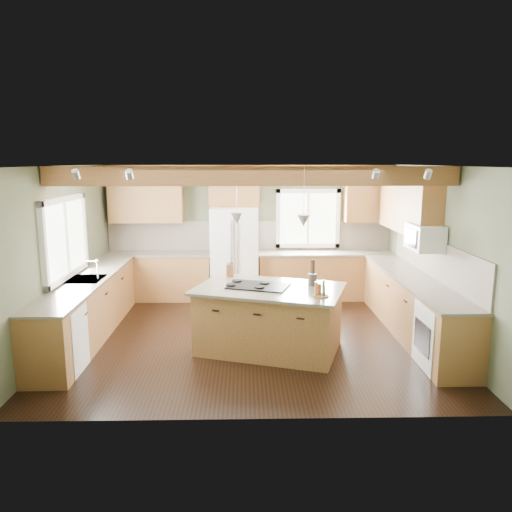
{
  "coord_description": "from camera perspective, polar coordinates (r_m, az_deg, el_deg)",
  "views": [
    {
      "loc": [
        -0.1,
        -7.33,
        2.67
      ],
      "look_at": [
        0.07,
        0.3,
        1.21
      ],
      "focal_mm": 35.0,
      "sensor_mm": 36.0,
      "label": 1
    }
  ],
  "objects": [
    {
      "name": "window_back",
      "position": [
        9.95,
        5.94,
        4.3
      ],
      "size": [
        1.1,
        0.04,
        1.0
      ],
      "primitive_type": "cube",
      "color": "white",
      "rests_on": "wall_back"
    },
    {
      "name": "upper_cab_back_left",
      "position": [
        9.86,
        -12.43,
        6.38
      ],
      "size": [
        1.4,
        0.35,
        0.9
      ],
      "primitive_type": "cube",
      "color": "brown",
      "rests_on": "wall_back"
    },
    {
      "name": "base_cab_left",
      "position": [
        8.07,
        -18.64,
        -5.8
      ],
      "size": [
        0.6,
        3.7,
        0.88
      ],
      "primitive_type": "cube",
      "color": "brown",
      "rests_on": "floor"
    },
    {
      "name": "ceiling",
      "position": [
        7.33,
        -0.53,
        10.27
      ],
      "size": [
        5.6,
        5.6,
        0.0
      ],
      "primitive_type": "plane",
      "rotation": [
        3.14,
        0.0,
        0.0
      ],
      "color": "silver",
      "rests_on": "wall_back"
    },
    {
      "name": "bottle_tray",
      "position": [
        6.6,
        7.36,
        -3.7
      ],
      "size": [
        0.24,
        0.24,
        0.21
      ],
      "primitive_type": null,
      "rotation": [
        0.0,
        0.0,
        -0.04
      ],
      "color": "brown",
      "rests_on": "island_top"
    },
    {
      "name": "cooktop",
      "position": [
        7.07,
        0.28,
        -3.44
      ],
      "size": [
        0.95,
        0.78,
        0.02
      ],
      "primitive_type": "cube",
      "rotation": [
        0.0,
        0.0,
        -0.32
      ],
      "color": "black",
      "rests_on": "island_top"
    },
    {
      "name": "window_left",
      "position": [
        7.93,
        -21.06,
        1.97
      ],
      "size": [
        0.04,
        1.6,
        1.05
      ],
      "primitive_type": "cube",
      "color": "white",
      "rests_on": "wall_left"
    },
    {
      "name": "island",
      "position": [
        7.16,
        1.5,
        -7.33
      ],
      "size": [
        2.17,
        1.7,
        0.88
      ],
      "primitive_type": "cube",
      "rotation": [
        0.0,
        0.0,
        -0.32
      ],
      "color": "brown",
      "rests_on": "floor"
    },
    {
      "name": "counter_right",
      "position": [
        8.02,
        17.66,
        -2.45
      ],
      "size": [
        0.64,
        3.74,
        0.04
      ],
      "primitive_type": "cube",
      "color": "#4C4437",
      "rests_on": "base_cab_right"
    },
    {
      "name": "ceiling_beam",
      "position": [
        6.8,
        -0.47,
        9.13
      ],
      "size": [
        5.55,
        0.26,
        0.26
      ],
      "primitive_type": "cube",
      "color": "brown",
      "rests_on": "ceiling"
    },
    {
      "name": "base_cab_back_right",
      "position": [
        9.91,
        7.96,
        -2.28
      ],
      "size": [
        2.62,
        0.6,
        0.88
      ],
      "primitive_type": "cube",
      "color": "brown",
      "rests_on": "floor"
    },
    {
      "name": "backsplash_back",
      "position": [
        9.92,
        -0.71,
        2.36
      ],
      "size": [
        5.58,
        0.03,
        0.58
      ],
      "primitive_type": "cube",
      "color": "brown",
      "rests_on": "wall_back"
    },
    {
      "name": "wall_left",
      "position": [
        7.93,
        -21.19,
        0.13
      ],
      "size": [
        0.0,
        5.0,
        5.0
      ],
      "primitive_type": "plane",
      "rotation": [
        1.57,
        0.0,
        1.57
      ],
      "color": "#454A34",
      "rests_on": "ground"
    },
    {
      "name": "upper_cab_right",
      "position": [
        8.7,
        17.04,
        5.6
      ],
      "size": [
        0.35,
        2.2,
        0.9
      ],
      "primitive_type": "cube",
      "color": "brown",
      "rests_on": "wall_right"
    },
    {
      "name": "wall_right",
      "position": [
        8.0,
        19.97,
        0.3
      ],
      "size": [
        0.0,
        5.0,
        5.0
      ],
      "primitive_type": "plane",
      "rotation": [
        1.57,
        0.0,
        -1.57
      ],
      "color": "#454A34",
      "rests_on": "ground"
    },
    {
      "name": "wall_back",
      "position": [
        9.92,
        -0.72,
        2.89
      ],
      "size": [
        5.6,
        0.0,
        5.6
      ],
      "primitive_type": "plane",
      "rotation": [
        1.57,
        0.0,
        0.0
      ],
      "color": "#454A34",
      "rests_on": "ground"
    },
    {
      "name": "backsplash_right",
      "position": [
        8.06,
        19.71,
        -0.27
      ],
      "size": [
        0.03,
        3.7,
        0.58
      ],
      "primitive_type": "cube",
      "color": "brown",
      "rests_on": "wall_right"
    },
    {
      "name": "counter_back_left",
      "position": [
        9.84,
        -11.18,
        0.25
      ],
      "size": [
        2.06,
        0.64,
        0.04
      ],
      "primitive_type": "cube",
      "color": "#4C4437",
      "rests_on": "base_cab_back_left"
    },
    {
      "name": "pendant_right",
      "position": [
        6.74,
        5.45,
        4.03
      ],
      "size": [
        0.18,
        0.18,
        0.16
      ],
      "primitive_type": "cone",
      "rotation": [
        3.14,
        0.0,
        0.0
      ],
      "color": "#B2B2B7",
      "rests_on": "ceiling"
    },
    {
      "name": "oven",
      "position": [
        6.98,
        20.81,
        -8.65
      ],
      "size": [
        0.6,
        0.72,
        0.84
      ],
      "primitive_type": "cube",
      "color": "white",
      "rests_on": "floor"
    },
    {
      "name": "microwave",
      "position": [
        7.84,
        18.72,
        2.03
      ],
      "size": [
        0.4,
        0.7,
        0.38
      ],
      "primitive_type": "cube",
      "color": "white",
      "rests_on": "wall_right"
    },
    {
      "name": "sink",
      "position": [
        7.96,
        -18.84,
        -2.59
      ],
      "size": [
        0.5,
        0.65,
        0.03
      ],
      "primitive_type": "cube",
      "color": "#262628",
      "rests_on": "counter_left"
    },
    {
      "name": "dishwasher",
      "position": [
        6.9,
        -21.75,
        -8.92
      ],
      "size": [
        0.6,
        0.6,
        0.84
      ],
      "primitive_type": "cube",
      "color": "white",
      "rests_on": "floor"
    },
    {
      "name": "upper_cab_back_corner",
      "position": [
        9.97,
        12.7,
        6.42
      ],
      "size": [
        0.9,
        0.35,
        0.9
      ],
      "primitive_type": "cube",
      "color": "brown",
      "rests_on": "wall_back"
    },
    {
      "name": "island_top",
      "position": [
        7.03,
        1.52,
        -3.77
      ],
      "size": [
        2.32,
        1.86,
        0.04
      ],
      "primitive_type": "cube",
      "rotation": [
        0.0,
        0.0,
        -0.32
      ],
      "color": "#4C4437",
      "rests_on": "island"
    },
    {
      "name": "utensil_crock",
      "position": [
        7.16,
        6.47,
        -2.7
      ],
      "size": [
        0.16,
        0.16,
        0.17
      ],
      "primitive_type": "cylinder",
      "rotation": [
        0.0,
        0.0,
        -0.32
      ],
      "color": "#3D3530",
      "rests_on": "island_top"
    },
    {
      "name": "faucet",
      "position": [
        7.87,
        -17.66,
        -1.57
      ],
      "size": [
        0.02,
        0.02,
        0.28
      ],
      "primitive_type": "cylinder",
      "color": "#B2B2B7",
      "rests_on": "sink"
    },
    {
      "name": "knife_block",
      "position": [
        7.66,
        -2.96,
        -1.71
      ],
      "size": [
        0.12,
        0.1,
        0.18
      ],
      "primitive_type": "cube",
      "rotation": [
        0.0,
        0.0,
        -0.14
      ],
      "color": "brown",
      "rests_on": "island_top"
    },
    {
      "name": "floor",
      "position": [
        7.8,
        -0.5,
        -9.2
      ],
      "size": [
        5.6,
        5.6,
        0.0
      ],
      "primitive_type": "plane",
      "color": "black",
      "rests_on": "ground"
    },
    {
      "name": "refrigerator",
      "position": [
        9.61,
        -2.48,
        0.2
      ],
      "size": [
        0.9,
        0.74,
        1.8
      ],
      "primitive_type": "cube",
      "color": "white",
      "rests_on": "floor"
    },
    {
      "name": "base_cab_right",
      "position": [
        8.13,
        17.48,
        -5.61
      ],
      "size": [
        0.6,
        3.7,
        0.88
      ],
      "primitive_type": "cube",
      "color": "brown",
      "rests_on": "floor"
    },
    {
      "name": "base_cab_back_left",
      "position": [
        9.93,
        -11.08,
        -2.36
      ],
      "size": [
        2.02,
        0.6,
        0.88
      ],
      "primitive_type": "cube",
      "color": "brown",
      "rests_on": "floor"
    },
    {
      "name": "counter_back_right",
      "position": [
        9.82,
        8.03,
        0.33
      ],
      "size": [
        2.66,
        0.64,
        0.04
      ],
      "primitive_type": "cube",
      "color": "#4C4437",
      "rests_on": "base_cab_back_right"
    },
    {
      "name": "soffit_trim",
      "position": [
        9.73,
        -0.73,
        10.06
      ],
      "size": [
        5.55,
        0.2,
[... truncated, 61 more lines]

